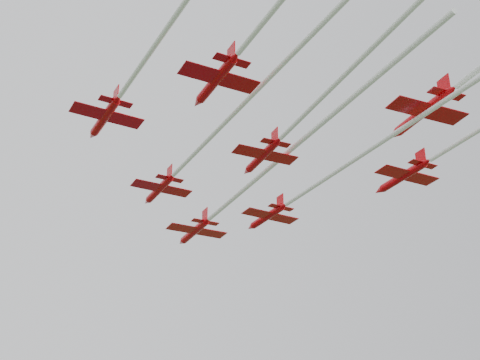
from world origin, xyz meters
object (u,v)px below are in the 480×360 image
object	(u,v)px
jet_row3_left	(134,75)
jet_row2_right	(321,181)
jet_row2_left	(212,136)
jet_row4_right	(471,75)
jet_row3_mid	(322,97)
jet_lead	(241,192)

from	to	relation	value
jet_row3_left	jet_row2_right	bearing A→B (deg)	15.82
jet_row2_left	jet_row4_right	distance (m)	30.49
jet_row3_mid	jet_row2_left	bearing A→B (deg)	117.33
jet_lead	jet_row3_mid	size ratio (longest dim) A/B	1.15
jet_row3_mid	jet_lead	bearing A→B (deg)	85.07
jet_lead	jet_row2_left	size ratio (longest dim) A/B	1.04
jet_row2_right	jet_row3_left	bearing A→B (deg)	-164.74
jet_lead	jet_row3_left	size ratio (longest dim) A/B	1.45
jet_row3_mid	jet_row2_right	bearing A→B (deg)	59.94
jet_row3_mid	jet_row4_right	size ratio (longest dim) A/B	1.30
jet_row2_right	jet_row4_right	distance (m)	27.00
jet_row3_left	jet_row4_right	size ratio (longest dim) A/B	1.03
jet_row2_left	jet_row2_right	world-z (taller)	jet_row2_left
jet_lead	jet_row4_right	xyz separation A→B (m)	(13.97, -33.87, 1.13)
jet_row3_left	jet_row2_left	bearing A→B (deg)	24.15
jet_row2_right	jet_lead	bearing A→B (deg)	131.63
jet_lead	jet_row2_left	world-z (taller)	jet_row2_left
jet_lead	jet_row2_right	distance (m)	11.70
jet_lead	jet_row2_right	world-z (taller)	jet_lead
jet_row2_right	jet_row4_right	world-z (taller)	jet_row4_right
jet_row3_left	jet_row3_mid	xyz separation A→B (m)	(19.55, -6.13, -2.25)
jet_row2_left	jet_row3_mid	distance (m)	15.84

